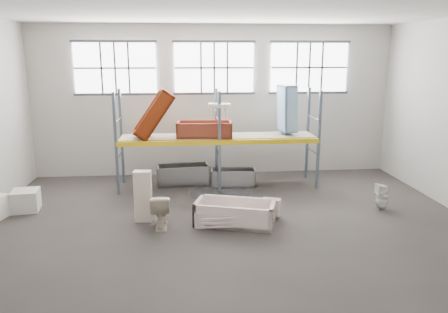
{
  "coord_description": "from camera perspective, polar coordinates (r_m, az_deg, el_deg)",
  "views": [
    {
      "loc": [
        -1.06,
        -9.66,
        4.02
      ],
      "look_at": [
        0.0,
        1.5,
        1.4
      ],
      "focal_mm": 35.01,
      "sensor_mm": 36.0,
      "label": 1
    }
  ],
  "objects": [
    {
      "name": "floor",
      "position": [
        10.54,
        0.78,
        -9.57
      ],
      "size": [
        12.0,
        10.0,
        0.1
      ],
      "primitive_type": "cube",
      "color": "#433D3A",
      "rests_on": "ground"
    },
    {
      "name": "ceiling",
      "position": [
        9.77,
        0.88,
        19.19
      ],
      "size": [
        12.0,
        10.0,
        0.1
      ],
      "primitive_type": "cube",
      "color": "silver",
      "rests_on": "ground"
    },
    {
      "name": "wall_back",
      "position": [
        14.83,
        -1.3,
        7.27
      ],
      "size": [
        12.0,
        0.1,
        5.0
      ],
      "primitive_type": "cube",
      "color": "#B2AEA6",
      "rests_on": "ground"
    },
    {
      "name": "wall_front",
      "position": [
        4.97,
        7.15,
        -4.79
      ],
      "size": [
        12.0,
        0.1,
        5.0
      ],
      "primitive_type": "cube",
      "color": "#9D9991",
      "rests_on": "ground"
    },
    {
      "name": "window_left",
      "position": [
        14.77,
        -14.02,
        11.14
      ],
      "size": [
        2.6,
        0.04,
        1.6
      ],
      "primitive_type": "cube",
      "color": "white",
      "rests_on": "wall_back"
    },
    {
      "name": "window_mid",
      "position": [
        14.65,
        -1.29,
        11.51
      ],
      "size": [
        2.6,
        0.04,
        1.6
      ],
      "primitive_type": "cube",
      "color": "white",
      "rests_on": "wall_back"
    },
    {
      "name": "window_right",
      "position": [
        15.22,
        11.06,
        11.34
      ],
      "size": [
        2.6,
        0.04,
        1.6
      ],
      "primitive_type": "cube",
      "color": "white",
      "rests_on": "wall_back"
    },
    {
      "name": "rack_upright_la",
      "position": [
        12.96,
        -13.93,
        1.55
      ],
      "size": [
        0.08,
        0.08,
        3.0
      ],
      "primitive_type": "cube",
      "color": "slate",
      "rests_on": "floor"
    },
    {
      "name": "rack_upright_lb",
      "position": [
        14.13,
        -13.24,
        2.53
      ],
      "size": [
        0.08,
        0.08,
        3.0
      ],
      "primitive_type": "cube",
      "color": "slate",
      "rests_on": "floor"
    },
    {
      "name": "rack_upright_ma",
      "position": [
        12.86,
        -0.59,
        1.85
      ],
      "size": [
        0.08,
        0.08,
        3.0
      ],
      "primitive_type": "cube",
      "color": "slate",
      "rests_on": "floor"
    },
    {
      "name": "rack_upright_mb",
      "position": [
        14.03,
        -1.0,
        2.81
      ],
      "size": [
        0.08,
        0.08,
        3.0
      ],
      "primitive_type": "cube",
      "color": "slate",
      "rests_on": "floor"
    },
    {
      "name": "rack_upright_ra",
      "position": [
        13.44,
        12.27,
        2.04
      ],
      "size": [
        0.08,
        0.08,
        3.0
      ],
      "primitive_type": "cube",
      "color": "slate",
      "rests_on": "floor"
    },
    {
      "name": "rack_upright_rb",
      "position": [
        14.57,
        10.86,
        2.96
      ],
      "size": [
        0.08,
        0.08,
        3.0
      ],
      "primitive_type": "cube",
      "color": "slate",
      "rests_on": "floor"
    },
    {
      "name": "rack_beam_front",
      "position": [
        12.86,
        -0.59,
        1.85
      ],
      "size": [
        6.0,
        0.1,
        0.14
      ],
      "primitive_type": "cube",
      "color": "yellow",
      "rests_on": "floor"
    },
    {
      "name": "rack_beam_back",
      "position": [
        14.03,
        -1.0,
        2.81
      ],
      "size": [
        6.0,
        0.1,
        0.14
      ],
      "primitive_type": "cube",
      "color": "yellow",
      "rests_on": "floor"
    },
    {
      "name": "shelf_deck",
      "position": [
        13.43,
        -0.8,
        2.68
      ],
      "size": [
        5.9,
        1.1,
        0.03
      ],
      "primitive_type": "cube",
      "color": "gray",
      "rests_on": "floor"
    },
    {
      "name": "wet_patch",
      "position": [
        13.04,
        -0.5,
        -4.79
      ],
      "size": [
        1.8,
        1.8,
        0.0
      ],
      "primitive_type": "cylinder",
      "color": "black",
      "rests_on": "floor"
    },
    {
      "name": "bathtub_beige",
      "position": [
        10.68,
        1.44,
        -7.36
      ],
      "size": [
        2.08,
        1.42,
        0.56
      ],
      "primitive_type": null,
      "rotation": [
        0.0,
        0.0,
        -0.3
      ],
      "color": "silver",
      "rests_on": "floor"
    },
    {
      "name": "cistern_spare",
      "position": [
        11.13,
        6.2,
        -6.57
      ],
      "size": [
        0.5,
        0.37,
        0.43
      ],
      "primitive_type": "cube",
      "rotation": [
        0.0,
        0.0,
        -0.37
      ],
      "color": "#F5D6CF",
      "rests_on": "bathtub_beige"
    },
    {
      "name": "sink_in_tub",
      "position": [
        11.03,
        3.75,
        -7.37
      ],
      "size": [
        0.43,
        0.43,
        0.13
      ],
      "primitive_type": "imported",
      "rotation": [
        0.0,
        0.0,
        -0.09
      ],
      "color": "beige",
      "rests_on": "bathtub_beige"
    },
    {
      "name": "toilet_beige",
      "position": [
        10.57,
        -8.27,
        -6.96
      ],
      "size": [
        0.46,
        0.8,
        0.82
      ],
      "primitive_type": "imported",
      "rotation": [
        0.0,
        0.0,
        3.14
      ],
      "color": "beige",
      "rests_on": "floor"
    },
    {
      "name": "cistern_tall",
      "position": [
        10.92,
        -10.51,
        -5.12
      ],
      "size": [
        0.43,
        0.3,
        1.28
      ],
      "primitive_type": "cube",
      "rotation": [
        0.0,
        0.0,
        -0.08
      ],
      "color": "beige",
      "rests_on": "floor"
    },
    {
      "name": "toilet_white",
      "position": [
        12.37,
        19.93,
        -4.93
      ],
      "size": [
        0.32,
        0.32,
        0.7
      ],
      "primitive_type": "imported",
      "rotation": [
        0.0,
        0.0,
        -1.57
      ],
      "color": "white",
      "rests_on": "floor"
    },
    {
      "name": "steel_tub_left",
      "position": [
        13.97,
        -5.37,
        -2.33
      ],
      "size": [
        1.72,
        0.93,
        0.61
      ],
      "primitive_type": null,
      "rotation": [
        0.0,
        0.0,
        0.1
      ],
      "color": "#999DA0",
      "rests_on": "floor"
    },
    {
      "name": "steel_tub_right",
      "position": [
        13.79,
        1.22,
        -2.69
      ],
      "size": [
        1.44,
        0.75,
        0.51
      ],
      "primitive_type": null,
      "rotation": [
        0.0,
        0.0,
        -0.08
      ],
      "color": "#B1B5B9",
      "rests_on": "floor"
    },
    {
      "name": "rust_tub_flat",
      "position": [
        13.22,
        -2.57,
        3.56
      ],
      "size": [
        1.71,
        0.89,
        0.47
      ],
      "primitive_type": null,
      "rotation": [
        0.0,
        0.0,
        -0.07
      ],
      "color": "#974021",
      "rests_on": "shelf_deck"
    },
    {
      "name": "rust_tub_tilted",
      "position": [
        13.12,
        -9.15,
        5.43
      ],
      "size": [
        1.33,
        0.86,
        1.54
      ],
      "primitive_type": null,
      "rotation": [
        0.0,
        -0.96,
        0.1
      ],
      "color": "#833708",
      "rests_on": "shelf_deck"
    },
    {
      "name": "sink_on_shelf",
      "position": [
        12.97,
        -0.62,
        4.62
      ],
      "size": [
        0.73,
        0.61,
        0.58
      ],
      "primitive_type": "imported",
      "rotation": [
        0.0,
        0.0,
        -0.18
      ],
      "color": "silver",
      "rests_on": "rust_tub_flat"
    },
    {
      "name": "blue_tub_upright",
      "position": [
        13.7,
        8.24,
        6.21
      ],
      "size": [
        0.57,
        0.75,
        1.45
      ],
      "primitive_type": null,
      "rotation": [
        0.0,
        1.54,
        0.18
      ],
      "color": "#89B4DF",
      "rests_on": "shelf_deck"
    },
    {
      "name": "bucket",
      "position": [
        10.56,
        -3.11,
        -8.12
      ],
      "size": [
        0.41,
        0.41,
        0.38
      ],
      "primitive_type": "cylinder",
      "rotation": [
        0.0,
        0.0,
        0.28
      ],
      "color": "beige",
      "rests_on": "floor"
    },
    {
      "name": "carton_far",
      "position": [
        12.69,
        -24.46,
        -5.24
      ],
      "size": [
        0.75,
        0.75,
        0.55
      ],
      "primitive_type": "cube",
      "rotation": [
        0.0,
        0.0,
        0.14
      ],
      "color": "silver",
      "rests_on": "floor"
    }
  ]
}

